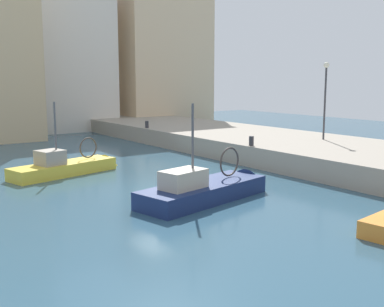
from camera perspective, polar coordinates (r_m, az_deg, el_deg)
The scene contains 9 objects.
water_surface at distance 21.57m, azimuth -3.79°, elevation -4.41°, with size 80.00×80.00×0.00m, color #2D5166.
quay_wall at distance 29.05m, azimuth 15.90°, elevation -0.04°, with size 9.00×56.00×1.20m, color #9E9384.
fishing_boat_yellow at distance 25.91m, azimuth -14.61°, elevation -2.15°, with size 6.72×3.09×4.58m.
fishing_boat_navy at distance 19.93m, azimuth 2.07°, elevation -5.21°, with size 7.15×3.27×4.96m.
mooring_bollard_south at distance 27.26m, azimuth 7.20°, elevation 1.52°, with size 0.28×0.28×0.55m, color #2D2D33.
mooring_bollard_mid at distance 36.94m, azimuth -5.49°, elevation 3.51°, with size 0.28×0.28×0.55m, color #2D2D33.
quay_streetlamp at distance 30.79m, azimuth 15.87°, elevation 7.67°, with size 0.36×0.36×4.83m.
waterfront_building_west at distance 48.89m, azimuth -15.29°, elevation 10.56°, with size 8.42×8.16×13.10m.
waterfront_building_west_mid at distance 53.37m, azimuth -4.54°, elevation 12.26°, with size 10.15×9.30×16.02m.
Camera 1 is at (-10.95, -17.90, 5.01)m, focal length 44.05 mm.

